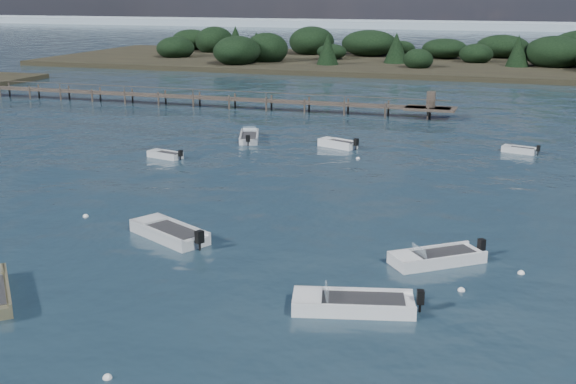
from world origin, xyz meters
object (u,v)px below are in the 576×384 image
(tender_far_grey_b, at_px, (519,151))
(dinghy_mid_white_b, at_px, (437,260))
(dinghy_mid_white_a, at_px, (353,306))
(dinghy_mid_grey, at_px, (169,235))
(dinghy_extra_a, at_px, (249,138))
(jetty, at_px, (196,97))
(tender_far_white, at_px, (338,145))
(tender_far_grey, at_px, (165,156))

(tender_far_grey_b, bearing_deg, dinghy_mid_white_b, -97.08)
(dinghy_mid_white_a, xyz_separation_m, dinghy_mid_grey, (-11.06, 5.60, 0.02))
(dinghy_extra_a, bearing_deg, tender_far_grey_b, 4.78)
(dinghy_mid_white_b, distance_m, jetty, 50.94)
(dinghy_extra_a, relative_size, tender_far_grey_b, 1.70)
(dinghy_mid_white_b, xyz_separation_m, dinghy_extra_a, (-18.92, 24.48, 0.01))
(dinghy_mid_white_b, bearing_deg, dinghy_extra_a, 127.70)
(dinghy_mid_grey, bearing_deg, tender_far_white, 83.71)
(tender_far_grey_b, bearing_deg, dinghy_mid_grey, -122.00)
(dinghy_mid_grey, xyz_separation_m, dinghy_mid_white_b, (13.63, 0.71, -0.02))
(dinghy_mid_white_a, bearing_deg, dinghy_extra_a, 117.97)
(jetty, bearing_deg, dinghy_mid_white_b, -52.14)
(dinghy_extra_a, relative_size, jetty, 0.08)
(dinghy_mid_grey, height_order, dinghy_mid_white_b, dinghy_mid_grey)
(tender_far_white, relative_size, tender_far_grey_b, 1.23)
(tender_far_grey, xyz_separation_m, tender_far_grey_b, (25.83, 10.34, 0.00))
(jetty, bearing_deg, tender_far_grey, -70.23)
(tender_far_white, distance_m, tender_far_grey_b, 14.39)
(dinghy_mid_white_a, height_order, dinghy_mid_white_b, dinghy_mid_white_a)
(dinghy_extra_a, distance_m, tender_far_grey, 9.23)
(dinghy_mid_white_b, bearing_deg, tender_far_white, 114.53)
(dinghy_extra_a, height_order, tender_far_grey_b, dinghy_extra_a)
(dinghy_mid_white_a, xyz_separation_m, tender_far_grey_b, (5.84, 32.64, -0.02))
(dinghy_mid_white_b, distance_m, tender_far_white, 26.28)
(dinghy_mid_white_b, height_order, dinghy_extra_a, dinghy_extra_a)
(dinghy_mid_white_a, bearing_deg, tender_far_grey, 131.86)
(dinghy_mid_grey, height_order, jetty, jetty)
(dinghy_mid_grey, distance_m, jetty, 44.57)
(dinghy_mid_white_a, bearing_deg, dinghy_mid_white_b, 67.83)
(dinghy_mid_white_b, xyz_separation_m, tender_far_grey, (-22.56, 16.00, -0.02))
(dinghy_mid_white_b, distance_m, dinghy_extra_a, 30.94)
(dinghy_mid_white_a, bearing_deg, jetty, 121.66)
(dinghy_mid_white_b, height_order, tender_far_grey_b, dinghy_mid_white_b)
(dinghy_mid_white_a, height_order, dinghy_extra_a, dinghy_extra_a)
(dinghy_mid_grey, bearing_deg, dinghy_extra_a, 101.86)
(dinghy_mid_grey, bearing_deg, dinghy_mid_white_a, -26.84)
(tender_far_white, bearing_deg, dinghy_mid_grey, -96.29)
(dinghy_mid_white_a, relative_size, tender_far_white, 1.47)
(dinghy_mid_white_a, distance_m, jetty, 54.66)
(tender_far_white, relative_size, jetty, 0.06)
(dinghy_mid_white_a, height_order, dinghy_mid_grey, dinghy_mid_grey)
(dinghy_mid_grey, bearing_deg, dinghy_mid_white_b, 2.98)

